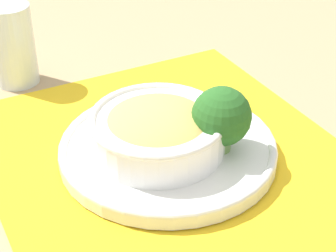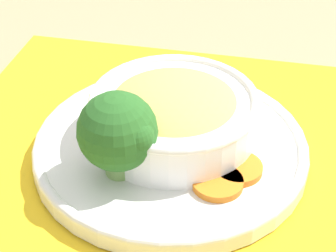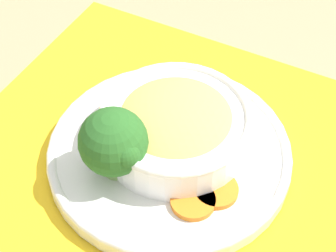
% 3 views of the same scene
% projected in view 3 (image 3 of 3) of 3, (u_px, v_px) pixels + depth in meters
% --- Properties ---
extents(ground_plane, '(4.00, 4.00, 0.00)m').
position_uv_depth(ground_plane, '(169.00, 160.00, 0.66)').
color(ground_plane, tan).
extents(placemat, '(0.52, 0.47, 0.00)m').
position_uv_depth(placemat, '(169.00, 159.00, 0.66)').
color(placemat, yellow).
rests_on(placemat, ground_plane).
extents(plate, '(0.28, 0.28, 0.02)m').
position_uv_depth(plate, '(169.00, 152.00, 0.65)').
color(plate, white).
rests_on(plate, placemat).
extents(bowl, '(0.17, 0.17, 0.06)m').
position_uv_depth(bowl, '(175.00, 124.00, 0.63)').
color(bowl, white).
rests_on(bowl, plate).
extents(broccoli_floret, '(0.07, 0.07, 0.09)m').
position_uv_depth(broccoli_floret, '(114.00, 143.00, 0.59)').
color(broccoli_floret, '#759E51').
rests_on(broccoli_floret, plate).
extents(carrot_slice_near, '(0.05, 0.05, 0.01)m').
position_uv_depth(carrot_slice_near, '(193.00, 201.00, 0.59)').
color(carrot_slice_near, orange).
rests_on(carrot_slice_near, plate).
extents(carrot_slice_middle, '(0.05, 0.05, 0.01)m').
position_uv_depth(carrot_slice_middle, '(216.00, 190.00, 0.60)').
color(carrot_slice_middle, orange).
rests_on(carrot_slice_middle, plate).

